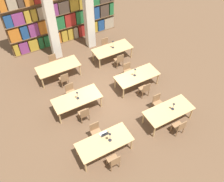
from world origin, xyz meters
TOP-DOWN VIEW (x-y plane):
  - ground_plane at (0.00, 0.00)m, footprint 40.00×40.00m
  - pillar_left at (-1.08, 4.34)m, footprint 0.46×0.46m
  - reading_table_0 at (-1.62, -2.56)m, footprint 2.19×0.98m
  - chair_0 at (-1.62, -3.33)m, footprint 0.42×0.40m
  - chair_1 at (-1.62, -1.78)m, footprint 0.42×0.40m
  - desk_lamp_0 at (-1.40, -2.61)m, footprint 0.14×0.14m
  - laptop at (-1.47, -2.26)m, footprint 0.32×0.22m
  - reading_table_1 at (1.56, -2.51)m, footprint 2.19×0.98m
  - chair_2 at (1.57, -3.29)m, footprint 0.42×0.40m
  - chair_3 at (1.57, -1.74)m, footprint 0.42×0.40m
  - desk_lamp_1 at (1.74, -2.54)m, footprint 0.14×0.14m
  - reading_table_2 at (-1.65, 0.06)m, footprint 2.19×0.98m
  - chair_4 at (-1.66, -0.71)m, footprint 0.42×0.40m
  - chair_5 at (-1.66, 0.84)m, footprint 0.42×0.40m
  - desk_lamp_2 at (-1.60, 0.03)m, footprint 0.14×0.14m
  - reading_table_3 at (1.57, 0.02)m, footprint 2.19×0.98m
  - chair_6 at (1.53, -0.75)m, footprint 0.42×0.40m
  - chair_7 at (1.53, 0.79)m, footprint 0.42×0.40m
  - desk_lamp_3 at (1.46, 0.07)m, footprint 0.14×0.14m
  - reading_table_4 at (-1.60, 2.57)m, footprint 2.19×0.98m
  - chair_8 at (-1.60, 1.79)m, footprint 0.42×0.40m
  - chair_9 at (-1.60, 3.34)m, footprint 0.42×0.40m
  - reading_table_5 at (1.57, 2.53)m, footprint 2.19×0.98m
  - chair_10 at (1.56, 1.76)m, footprint 0.42×0.40m
  - chair_11 at (1.56, 3.30)m, footprint 0.42×0.40m
  - desk_lamp_4 at (1.63, 2.57)m, footprint 0.14×0.14m

SIDE VIEW (x-z plane):
  - ground_plane at x=0.00m, z-range 0.00..0.00m
  - chair_0 at x=-1.62m, z-range 0.04..0.91m
  - chair_1 at x=-1.62m, z-range 0.04..0.91m
  - chair_2 at x=1.57m, z-range 0.04..0.91m
  - chair_3 at x=1.57m, z-range 0.04..0.91m
  - chair_4 at x=-1.66m, z-range 0.04..0.91m
  - chair_5 at x=-1.66m, z-range 0.04..0.91m
  - chair_6 at x=1.53m, z-range 0.04..0.91m
  - chair_7 at x=1.53m, z-range 0.04..0.91m
  - chair_8 at x=-1.60m, z-range 0.04..0.91m
  - chair_9 at x=-1.60m, z-range 0.04..0.91m
  - chair_10 at x=1.56m, z-range 0.04..0.91m
  - chair_11 at x=1.56m, z-range 0.04..0.91m
  - reading_table_0 at x=-1.62m, z-range 0.30..1.03m
  - reading_table_1 at x=1.56m, z-range 0.30..1.03m
  - reading_table_2 at x=-1.65m, z-range 0.30..1.03m
  - reading_table_3 at x=1.57m, z-range 0.30..1.03m
  - reading_table_4 at x=-1.60m, z-range 0.30..1.03m
  - reading_table_5 at x=1.57m, z-range 0.30..1.03m
  - laptop at x=-1.47m, z-range 0.67..0.88m
  - desk_lamp_1 at x=1.74m, z-range 0.80..1.20m
  - desk_lamp_2 at x=-1.60m, z-range 0.81..1.25m
  - desk_lamp_3 at x=1.46m, z-range 0.81..1.27m
  - desk_lamp_4 at x=1.63m, z-range 0.81..1.28m
  - desk_lamp_0 at x=-1.40m, z-range 0.82..1.31m
  - pillar_left at x=-1.08m, z-range 0.00..6.00m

